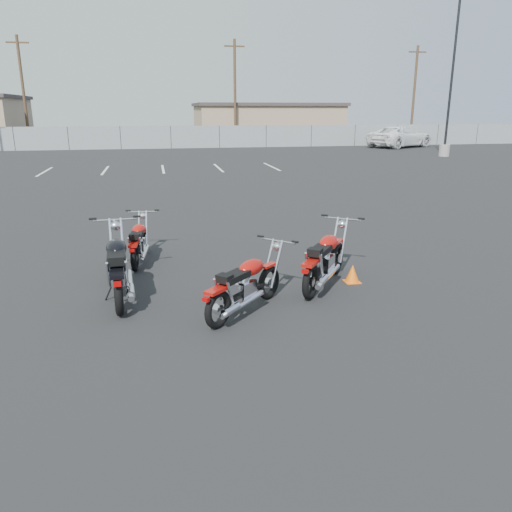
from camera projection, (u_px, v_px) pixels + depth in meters
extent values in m
plane|color=black|center=(251.00, 305.00, 8.15)|extent=(120.00, 120.00, 0.00)
torus|color=black|center=(143.00, 241.00, 11.03)|extent=(0.16, 0.55, 0.54)
cylinder|color=silver|center=(143.00, 241.00, 11.03)|extent=(0.10, 0.15, 0.14)
torus|color=black|center=(135.00, 258.00, 9.78)|extent=(0.16, 0.55, 0.54)
cylinder|color=silver|center=(135.00, 258.00, 9.78)|extent=(0.10, 0.15, 0.14)
cube|color=black|center=(139.00, 248.00, 10.39)|extent=(0.19, 0.95, 0.05)
cube|color=silver|center=(138.00, 246.00, 10.34)|extent=(0.29, 0.37, 0.27)
cylinder|color=silver|center=(138.00, 238.00, 10.29)|extent=(0.20, 0.24, 0.24)
ellipsoid|color=#A80F0A|center=(139.00, 230.00, 10.45)|extent=(0.33, 0.55, 0.23)
cube|color=black|center=(136.00, 236.00, 10.04)|extent=(0.28, 0.52, 0.09)
cube|color=black|center=(134.00, 237.00, 9.82)|extent=(0.21, 0.18, 0.11)
cube|color=#A80F0A|center=(134.00, 244.00, 9.68)|extent=(0.20, 0.39, 0.04)
cube|color=#A80F0A|center=(142.00, 229.00, 10.95)|extent=(0.15, 0.32, 0.04)
cylinder|color=silver|center=(140.00, 245.00, 9.86)|extent=(0.06, 0.17, 0.35)
cylinder|color=silver|center=(129.00, 245.00, 9.84)|extent=(0.06, 0.17, 0.35)
cylinder|color=silver|center=(145.00, 253.00, 10.16)|extent=(0.19, 0.99, 0.12)
cylinder|color=silver|center=(143.00, 257.00, 9.88)|extent=(0.14, 0.33, 0.12)
cylinder|color=silver|center=(146.00, 227.00, 11.06)|extent=(0.08, 0.36, 0.71)
cylinder|color=silver|center=(139.00, 228.00, 11.04)|extent=(0.08, 0.36, 0.71)
sphere|color=silver|center=(143.00, 216.00, 11.12)|extent=(0.16, 0.16, 0.14)
cylinder|color=silver|center=(143.00, 212.00, 11.11)|extent=(0.63, 0.09, 0.03)
cylinder|color=black|center=(157.00, 210.00, 11.11)|extent=(0.11, 0.04, 0.03)
cylinder|color=black|center=(128.00, 211.00, 11.06)|extent=(0.11, 0.04, 0.03)
cylinder|color=black|center=(133.00, 257.00, 10.34)|extent=(0.14, 0.04, 0.27)
cube|color=#990505|center=(132.00, 251.00, 9.48)|extent=(0.10, 0.06, 0.05)
torus|color=black|center=(118.00, 264.00, 9.17)|extent=(0.17, 0.68, 0.67)
cylinder|color=silver|center=(118.00, 264.00, 9.17)|extent=(0.12, 0.19, 0.18)
torus|color=black|center=(119.00, 295.00, 7.66)|extent=(0.17, 0.68, 0.67)
cylinder|color=silver|center=(119.00, 295.00, 7.66)|extent=(0.12, 0.19, 0.18)
cube|color=black|center=(118.00, 276.00, 8.40)|extent=(0.19, 1.19, 0.07)
cube|color=silver|center=(118.00, 273.00, 8.33)|extent=(0.34, 0.45, 0.34)
cylinder|color=silver|center=(117.00, 261.00, 8.27)|extent=(0.24, 0.30, 0.30)
ellipsoid|color=black|center=(116.00, 248.00, 8.47)|extent=(0.39, 0.67, 0.29)
cube|color=black|center=(116.00, 258.00, 7.97)|extent=(0.33, 0.64, 0.11)
cube|color=black|center=(116.00, 260.00, 7.70)|extent=(0.26, 0.22, 0.13)
cube|color=black|center=(117.00, 273.00, 7.54)|extent=(0.23, 0.48, 0.06)
cube|color=black|center=(117.00, 246.00, 9.07)|extent=(0.17, 0.39, 0.04)
cylinder|color=silver|center=(126.00, 273.00, 7.77)|extent=(0.07, 0.21, 0.44)
cylinder|color=silver|center=(108.00, 275.00, 7.70)|extent=(0.07, 0.21, 0.44)
cylinder|color=silver|center=(130.00, 285.00, 8.15)|extent=(0.18, 1.24, 0.14)
cylinder|color=silver|center=(131.00, 291.00, 7.81)|extent=(0.16, 0.41, 0.15)
cylinder|color=silver|center=(122.00, 243.00, 9.22)|extent=(0.08, 0.45, 0.89)
cylinder|color=silver|center=(111.00, 244.00, 9.17)|extent=(0.08, 0.45, 0.89)
sphere|color=silver|center=(116.00, 226.00, 9.28)|extent=(0.19, 0.19, 0.18)
cylinder|color=silver|center=(115.00, 220.00, 9.27)|extent=(0.79, 0.08, 0.03)
cylinder|color=black|center=(137.00, 216.00, 9.33)|extent=(0.14, 0.05, 0.04)
cylinder|color=black|center=(93.00, 219.00, 9.14)|extent=(0.14, 0.05, 0.04)
cylinder|color=black|center=(110.00, 290.00, 8.32)|extent=(0.18, 0.04, 0.34)
cube|color=#990505|center=(117.00, 284.00, 7.29)|extent=(0.12, 0.07, 0.07)
torus|color=black|center=(337.00, 258.00, 9.64)|extent=(0.47, 0.57, 0.63)
cylinder|color=silver|center=(337.00, 258.00, 9.64)|extent=(0.18, 0.20, 0.17)
torus|color=black|center=(311.00, 281.00, 8.32)|extent=(0.47, 0.57, 0.63)
cylinder|color=silver|center=(311.00, 281.00, 8.32)|extent=(0.18, 0.20, 0.17)
cube|color=black|center=(325.00, 267.00, 8.97)|extent=(0.74, 0.94, 0.06)
cube|color=silver|center=(324.00, 264.00, 8.91)|extent=(0.47, 0.49, 0.31)
cylinder|color=silver|center=(324.00, 254.00, 8.85)|extent=(0.32, 0.33, 0.28)
ellipsoid|color=#A80F0A|center=(329.00, 243.00, 9.02)|extent=(0.62, 0.68, 0.27)
cube|color=black|center=(320.00, 251.00, 8.59)|extent=(0.56, 0.62, 0.10)
cube|color=black|center=(315.00, 252.00, 8.35)|extent=(0.30, 0.29, 0.13)
cube|color=#A80F0A|center=(311.00, 263.00, 8.21)|extent=(0.41, 0.46, 0.05)
cube|color=#A80F0A|center=(337.00, 241.00, 9.55)|extent=(0.32, 0.37, 0.04)
cylinder|color=silver|center=(321.00, 265.00, 8.34)|extent=(0.16, 0.19, 0.41)
cylinder|color=silver|center=(307.00, 263.00, 8.44)|extent=(0.16, 0.19, 0.41)
cylinder|color=silver|center=(328.00, 276.00, 8.65)|extent=(0.76, 0.98, 0.13)
cylinder|color=silver|center=(322.00, 281.00, 8.35)|extent=(0.32, 0.37, 0.14)
cylinder|color=silver|center=(344.00, 240.00, 9.62)|extent=(0.29, 0.36, 0.83)
cylinder|color=silver|center=(334.00, 239.00, 9.69)|extent=(0.29, 0.36, 0.83)
sphere|color=silver|center=(342.00, 224.00, 9.72)|extent=(0.23, 0.23, 0.17)
cylinder|color=silver|center=(343.00, 219.00, 9.71)|extent=(0.61, 0.46, 0.03)
cylinder|color=black|center=(361.00, 219.00, 9.53)|extent=(0.12, 0.11, 0.04)
cylinder|color=black|center=(325.00, 215.00, 9.83)|extent=(0.12, 0.11, 0.04)
cylinder|color=black|center=(315.00, 278.00, 9.00)|extent=(0.15, 0.12, 0.31)
cube|color=#990505|center=(305.00, 271.00, 8.00)|extent=(0.12, 0.11, 0.06)
torus|color=black|center=(269.00, 282.00, 8.34)|extent=(0.48, 0.49, 0.58)
cylinder|color=silver|center=(269.00, 282.00, 8.34)|extent=(0.18, 0.18, 0.15)
torus|color=black|center=(218.00, 309.00, 7.22)|extent=(0.48, 0.49, 0.58)
cylinder|color=silver|center=(218.00, 309.00, 7.22)|extent=(0.18, 0.18, 0.15)
cube|color=black|center=(245.00, 293.00, 7.77)|extent=(0.78, 0.79, 0.06)
cube|color=silver|center=(243.00, 290.00, 7.72)|extent=(0.45, 0.45, 0.29)
cylinder|color=silver|center=(243.00, 279.00, 7.67)|extent=(0.31, 0.31, 0.25)
ellipsoid|color=#A80F0A|center=(251.00, 267.00, 7.81)|extent=(0.60, 0.61, 0.25)
cube|color=black|center=(234.00, 277.00, 7.44)|extent=(0.55, 0.55, 0.10)
cube|color=black|center=(225.00, 278.00, 7.24)|extent=(0.27, 0.27, 0.12)
cube|color=#A80F0A|center=(217.00, 290.00, 7.12)|extent=(0.41, 0.41, 0.05)
cube|color=#A80F0A|center=(269.00, 265.00, 8.26)|extent=(0.32, 0.32, 0.04)
cylinder|color=silver|center=(230.00, 292.00, 7.21)|extent=(0.16, 0.16, 0.38)
cylinder|color=silver|center=(217.00, 289.00, 7.33)|extent=(0.16, 0.16, 0.38)
cylinder|color=silver|center=(243.00, 304.00, 7.48)|extent=(0.81, 0.82, 0.12)
cylinder|color=silver|center=(231.00, 309.00, 7.22)|extent=(0.32, 0.32, 0.13)
cylinder|color=silver|center=(277.00, 264.00, 8.31)|extent=(0.30, 0.30, 0.76)
cylinder|color=silver|center=(268.00, 262.00, 8.40)|extent=(0.30, 0.30, 0.76)
sphere|color=silver|center=(277.00, 247.00, 8.40)|extent=(0.22, 0.22, 0.15)
cylinder|color=silver|center=(278.00, 241.00, 8.39)|extent=(0.50, 0.49, 0.03)
cylinder|color=black|center=(295.00, 242.00, 8.19)|extent=(0.11, 0.11, 0.03)
cylinder|color=black|center=(261.00, 236.00, 8.54)|extent=(0.11, 0.11, 0.03)
cylinder|color=black|center=(235.00, 304.00, 7.82)|extent=(0.12, 0.12, 0.29)
cube|color=#990505|center=(206.00, 300.00, 6.94)|extent=(0.11, 0.11, 0.06)
cone|color=orange|center=(352.00, 273.00, 9.19)|extent=(0.26, 0.26, 0.32)
cube|color=orange|center=(352.00, 282.00, 9.24)|extent=(0.28, 0.28, 0.01)
cylinder|color=gray|center=(444.00, 150.00, 34.00)|extent=(0.70, 0.70, 0.80)
cylinder|color=black|center=(452.00, 74.00, 32.61)|extent=(0.16, 0.16, 9.04)
cube|color=gray|center=(171.00, 137.00, 40.82)|extent=(80.00, 0.04, 1.80)
cylinder|color=black|center=(14.00, 139.00, 38.55)|extent=(0.06, 0.06, 1.80)
cylinder|color=black|center=(68.00, 138.00, 39.31)|extent=(0.06, 0.06, 1.80)
cylinder|color=black|center=(121.00, 138.00, 40.06)|extent=(0.06, 0.06, 1.80)
cylinder|color=black|center=(171.00, 137.00, 40.82)|extent=(0.06, 0.06, 1.80)
cylinder|color=black|center=(219.00, 137.00, 41.58)|extent=(0.06, 0.06, 1.80)
cylinder|color=black|center=(266.00, 136.00, 42.33)|extent=(0.06, 0.06, 1.80)
cylinder|color=black|center=(311.00, 136.00, 43.09)|extent=(0.06, 0.06, 1.80)
cylinder|color=black|center=(355.00, 135.00, 43.85)|extent=(0.06, 0.06, 1.80)
cylinder|color=black|center=(397.00, 135.00, 44.60)|extent=(0.06, 0.06, 1.80)
cylinder|color=black|center=(438.00, 134.00, 45.36)|extent=(0.06, 0.06, 1.80)
cylinder|color=black|center=(477.00, 134.00, 46.12)|extent=(0.06, 0.06, 1.80)
cube|color=tan|center=(266.00, 124.00, 50.95)|extent=(14.00, 9.00, 3.40)
cube|color=#413736|center=(266.00, 105.00, 50.43)|extent=(14.40, 9.40, 0.30)
cylinder|color=#402D1D|center=(23.00, 92.00, 42.24)|extent=(0.24, 0.24, 9.00)
cube|color=#402D1D|center=(17.00, 42.00, 41.14)|extent=(1.80, 0.12, 0.12)
cylinder|color=#402D1D|center=(235.00, 93.00, 44.70)|extent=(0.24, 0.24, 9.00)
cube|color=#402D1D|center=(234.00, 46.00, 43.60)|extent=(1.80, 0.12, 0.12)
cylinder|color=#402D1D|center=(414.00, 94.00, 49.05)|extent=(0.24, 0.24, 9.00)
cube|color=#402D1D|center=(418.00, 52.00, 47.95)|extent=(1.80, 0.12, 0.12)
cube|color=silver|center=(45.00, 172.00, 25.64)|extent=(0.12, 4.00, 0.01)
cube|color=silver|center=(105.00, 170.00, 26.21)|extent=(0.12, 4.00, 0.01)
cube|color=silver|center=(163.00, 169.00, 26.77)|extent=(0.12, 4.00, 0.01)
cube|color=silver|center=(218.00, 168.00, 27.34)|extent=(0.12, 4.00, 0.01)
cube|color=silver|center=(272.00, 167.00, 27.91)|extent=(0.12, 4.00, 0.01)
imported|color=white|center=(401.00, 131.00, 42.01)|extent=(5.88, 7.69, 2.73)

